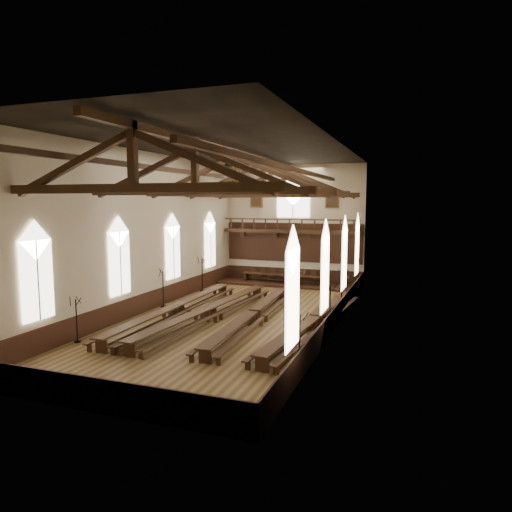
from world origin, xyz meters
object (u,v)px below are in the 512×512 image
Objects in this scene: dais at (284,284)px; candelabrum_left_mid at (163,296)px; candelabrum_left_near at (77,329)px; refectory_row_a at (176,308)px; candelabrum_right_near at (299,349)px; refectory_row_d at (315,319)px; refectory_row_b at (209,310)px; refectory_row_c at (253,314)px; candelabrum_right_mid at (330,312)px; candelabrum_right_far at (341,297)px; candelabrum_left_far at (202,281)px; high_table at (284,276)px.

candelabrum_left_mid reaches higher than dais.
candelabrum_left_near is at bearing -90.00° from candelabrum_left_mid.
candelabrum_right_near is at bearing -31.34° from refectory_row_a.
refectory_row_d is 5.74× the size of candelabrum_left_mid.
refectory_row_d is 1.29× the size of dais.
candelabrum_right_near is at bearing 2.96° from candelabrum_left_near.
refectory_row_a is 6.38× the size of candelabrum_left_near.
refectory_row_b is 1.03× the size of refectory_row_c.
candelabrum_right_mid is at bearing 90.00° from candelabrum_right_near.
candelabrum_left_mid is (0.00, 8.06, 0.08)m from candelabrum_left_near.
refectory_row_b is at bearing -178.31° from refectory_row_d.
dais is 4.81× the size of candelabrum_right_mid.
candelabrum_left_near reaches higher than refectory_row_b.
dais is at bearing 130.16° from candelabrum_right_far.
candelabrum_left_near is 0.90× the size of candelabrum_left_mid.
candelabrum_right_far is at bearing 90.00° from candelabrum_right_near.
candelabrum_right_mid is (11.10, -6.25, -0.10)m from candelabrum_left_far.
refectory_row_b is 6.27× the size of candelabrum_right_mid.
refectory_row_c is at bearing -47.32° from candelabrum_left_far.
high_table is 3.15× the size of candelabrum_right_mid.
candelabrum_right_far reaches higher than candelabrum_right_mid.
candelabrum_right_near is at bearing -53.80° from refectory_row_c.
refectory_row_d is 12.27m from candelabrum_left_near.
candelabrum_left_far is (0.00, 13.79, 0.12)m from candelabrum_left_near.
candelabrum_right_mid reaches higher than dais.
refectory_row_b is 7.01m from candelabrum_right_mid.
candelabrum_left_mid is at bearing 90.00° from candelabrum_left_near.
refectory_row_c is 12.28m from dais.
high_table is 19.20m from candelabrum_left_near.
candelabrum_left_mid is 1.08× the size of candelabrum_right_near.
candelabrum_right_far is at bearing 17.47° from candelabrum_left_mid.
candelabrum_left_mid is at bearing -116.84° from dais.
candelabrum_left_far is (-10.55, 7.53, 0.25)m from refectory_row_d.
candelabrum_left_near reaches higher than dais.
candelabrum_left_near reaches higher than refectory_row_d.
refectory_row_a is 8.02m from candelabrum_left_far.
candelabrum_right_near is at bearing -71.93° from high_table.
candelabrum_right_far is (5.83, -6.91, 0.01)m from high_table.
candelabrum_right_mid is at bearing -61.89° from dais.
candelabrum_left_near is 11.11m from candelabrum_right_near.
refectory_row_a is 1.00× the size of refectory_row_d.
refectory_row_d is 5.70× the size of candelabrum_right_far.
refectory_row_a is 2.91m from candelabrum_left_mid.
refectory_row_a is at bearing -148.58° from candelabrum_right_far.
refectory_row_b is 7.41m from candelabrum_left_near.
high_table is at bearing 63.16° from candelabrum_left_mid.
candelabrum_left_near reaches higher than high_table.
high_table reaches higher than refectory_row_d.
high_table is (-5.28, 12.20, 0.21)m from refectory_row_d.
candelabrum_right_near is (5.83, -17.89, -0.06)m from high_table.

